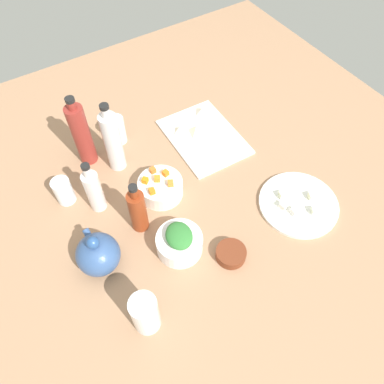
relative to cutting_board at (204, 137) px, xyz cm
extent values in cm
cube|color=#9D7556|center=(-22.00, 19.03, -2.00)|extent=(190.00, 190.00, 3.00)
cube|color=white|center=(0.00, 0.00, 0.00)|extent=(33.17, 24.97, 1.00)
cylinder|color=white|center=(-41.95, -9.62, 0.10)|extent=(25.88, 25.88, 1.20)
cylinder|color=white|center=(-34.81, 31.45, 2.59)|extent=(13.91, 13.91, 6.18)
cylinder|color=white|center=(-13.80, 26.11, 2.50)|extent=(14.72, 14.72, 5.99)
cylinder|color=maroon|center=(-45.14, 19.92, 1.06)|extent=(9.08, 9.08, 3.13)
ellipsoid|color=#335082|center=(-26.63, 53.44, 5.06)|extent=(13.15, 12.61, 11.12)
sphere|color=navy|center=(-26.63, 53.44, 12.10)|extent=(3.68, 3.68, 3.68)
cylinder|color=#335082|center=(-21.04, 53.44, 6.45)|extent=(5.38, 2.00, 3.93)
cylinder|color=silver|center=(5.01, 32.94, 10.96)|extent=(5.83, 5.83, 22.92)
cylinder|color=silver|center=(5.01, 32.94, 24.09)|extent=(2.62, 2.62, 3.33)
cylinder|color=black|center=(5.01, 32.94, 26.36)|extent=(2.91, 2.91, 1.20)
cylinder|color=maroon|center=(13.14, 40.50, 11.33)|extent=(6.01, 6.01, 23.66)
cylinder|color=maroon|center=(13.14, 40.50, 24.55)|extent=(2.71, 2.71, 2.78)
cylinder|color=black|center=(13.14, 40.50, 26.54)|extent=(3.01, 3.01, 1.20)
cylinder|color=maroon|center=(-21.36, 37.71, 7.47)|extent=(5.24, 5.24, 15.94)
cylinder|color=maroon|center=(-21.36, 37.71, 17.12)|extent=(2.36, 2.36, 3.35)
cylinder|color=black|center=(-21.36, 37.71, 19.39)|extent=(2.62, 2.62, 1.20)
cylinder|color=silver|center=(-7.55, 45.81, 7.38)|extent=(5.10, 5.10, 15.77)
cylinder|color=silver|center=(-7.55, 45.81, 17.15)|extent=(2.30, 2.30, 3.77)
cylinder|color=black|center=(-7.55, 45.81, 19.64)|extent=(2.55, 2.55, 1.20)
cylinder|color=white|center=(-49.18, 50.09, 6.61)|extent=(7.17, 7.17, 14.22)
cylinder|color=white|center=(0.52, 53.76, 4.19)|extent=(5.96, 5.96, 9.39)
cylinder|color=white|center=(15.79, 27.48, 4.84)|extent=(6.00, 6.00, 10.69)
cube|color=orange|center=(-16.20, 30.27, 6.39)|extent=(2.02, 2.02, 1.80)
cube|color=orange|center=(-12.74, 26.49, 6.39)|extent=(2.48, 2.48, 1.80)
cube|color=orange|center=(-8.84, 25.98, 6.39)|extent=(1.84, 1.84, 1.80)
cube|color=orange|center=(-12.13, 23.05, 6.39)|extent=(2.18, 2.18, 1.80)
cube|color=orange|center=(-16.62, 23.74, 6.39)|extent=(2.39, 2.39, 1.80)
cube|color=orange|center=(-11.25, 30.09, 6.39)|extent=(2.53, 2.53, 1.80)
ellipsoid|color=#307432|center=(-34.81, 31.45, 7.33)|extent=(11.02, 9.80, 3.30)
cube|color=white|center=(-47.41, -11.24, 1.80)|extent=(2.99, 2.99, 2.20)
cube|color=white|center=(-40.56, -4.00, 1.80)|extent=(2.62, 2.62, 2.20)
cube|color=white|center=(-44.11, -5.66, 1.80)|extent=(2.48, 2.48, 2.20)
cube|color=#F1F6CE|center=(-37.10, -6.55, 1.80)|extent=(2.73, 2.73, 2.20)
cube|color=#F7F3CA|center=(-42.60, -14.41, 1.80)|extent=(2.76, 2.76, 2.20)
pyramid|color=beige|center=(3.35, 1.19, 1.93)|extent=(7.40, 7.53, 2.86)
pyramid|color=beige|center=(6.67, 6.53, 1.71)|extent=(4.68, 4.29, 2.43)
pyramid|color=beige|center=(11.00, -6.43, 1.56)|extent=(5.86, 5.75, 2.12)
camera|label=1|loc=(-80.63, 55.81, 100.86)|focal=34.68mm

